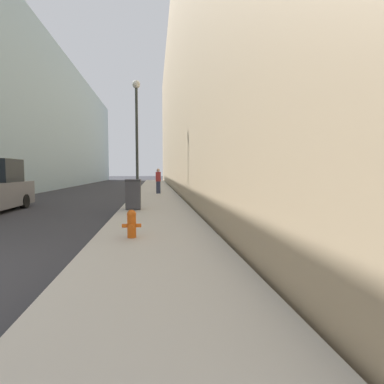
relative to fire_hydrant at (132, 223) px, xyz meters
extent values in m
cube|color=#B7B2A8|center=(0.59, 15.61, -0.42)|extent=(2.99, 60.00, 0.15)
cube|color=tan|center=(8.18, 23.61, 8.67)|extent=(12.00, 60.00, 18.32)
cylinder|color=#D15614|center=(0.00, 0.01, -0.09)|extent=(0.20, 0.20, 0.51)
sphere|color=#D15614|center=(0.00, 0.01, 0.21)|extent=(0.22, 0.22, 0.22)
cylinder|color=#D15614|center=(0.00, 0.01, 0.27)|extent=(0.06, 0.06, 0.05)
cylinder|color=#D15614|center=(0.00, -0.16, -0.06)|extent=(0.11, 0.12, 0.11)
cylinder|color=#D15614|center=(-0.16, 0.01, -0.06)|extent=(0.12, 0.09, 0.09)
cylinder|color=#D15614|center=(0.16, 0.01, -0.06)|extent=(0.12, 0.09, 0.09)
cube|color=#3D3D42|center=(-0.33, 5.30, 0.24)|extent=(0.59, 0.65, 1.11)
cube|color=#2D2D31|center=(-0.33, 5.30, 0.84)|extent=(0.61, 0.67, 0.08)
cylinder|color=black|center=(-0.58, 5.58, -0.26)|extent=(0.05, 0.16, 0.16)
cylinder|color=black|center=(-0.08, 5.58, -0.26)|extent=(0.05, 0.16, 0.16)
cylinder|color=#2D332D|center=(-0.42, 9.99, -0.22)|extent=(0.29, 0.29, 0.25)
cylinder|color=#2D332D|center=(-0.42, 9.99, 2.73)|extent=(0.15, 0.15, 6.15)
sphere|color=silver|center=(-0.42, 9.99, 5.98)|extent=(0.44, 0.44, 0.44)
cylinder|color=black|center=(-5.42, 7.49, -0.17)|extent=(0.24, 0.64, 0.64)
cube|color=#2D3347|center=(0.79, 13.93, 0.08)|extent=(0.30, 0.21, 0.84)
cube|color=maroon|center=(0.79, 13.93, 0.83)|extent=(0.35, 0.21, 0.67)
sphere|color=tan|center=(0.79, 13.93, 1.28)|extent=(0.23, 0.23, 0.23)
camera|label=1|loc=(0.55, -7.06, 1.21)|focal=28.00mm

